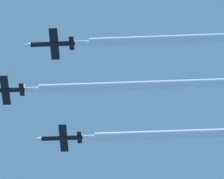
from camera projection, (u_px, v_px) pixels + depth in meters
jet_lead at (2, 90)px, 174.28m from camera, size 7.40×10.77×2.59m
jet_left_wingman at (51, 44)px, 166.26m from camera, size 7.40×10.77×2.59m
jet_right_wingman at (60, 138)px, 179.46m from camera, size 7.40×10.77×2.59m
smoke_trail_lead at (208, 83)px, 173.30m from camera, size 1.94×78.82×1.94m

